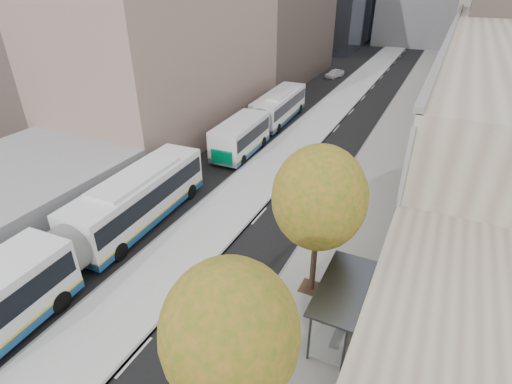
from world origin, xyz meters
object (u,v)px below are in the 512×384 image
Objects in this scene: bus_shelter at (347,296)px; bus_far at (264,118)px; distant_car at (334,73)px; cyclist at (240,281)px; bus_near at (89,235)px.

bus_far is (-13.27, 20.65, -0.59)m from bus_shelter.
bus_shelter is at bearing -54.89° from distant_car.
bus_near is at bearing 174.86° from cyclist.
bus_far is at bearing 122.74° from bus_shelter.
bus_far is at bearing 86.89° from bus_near.
bus_near is 46.91m from distant_car.
bus_far is at bearing -70.62° from distant_car.
bus_near is 8.15× the size of cyclist.
cyclist is (8.40, 1.15, -0.85)m from bus_near.
cyclist is 46.52m from distant_car.
cyclist is at bearing -70.73° from bus_far.
cyclist is at bearing -60.89° from distant_car.
bus_near reaches higher than bus_far.
bus_far reaches higher than cyclist.
bus_shelter is at bearing -59.71° from bus_far.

